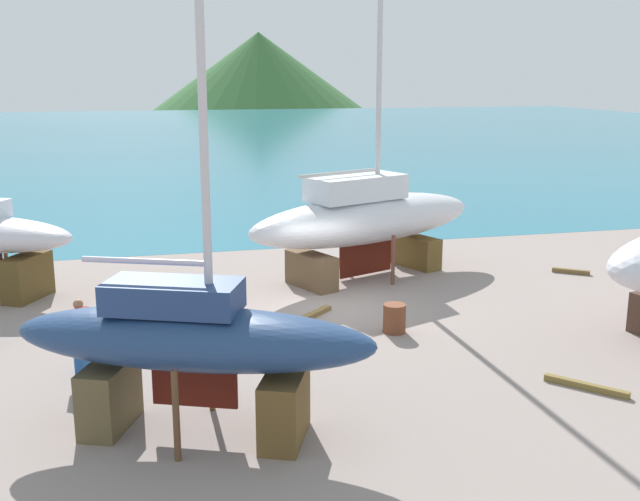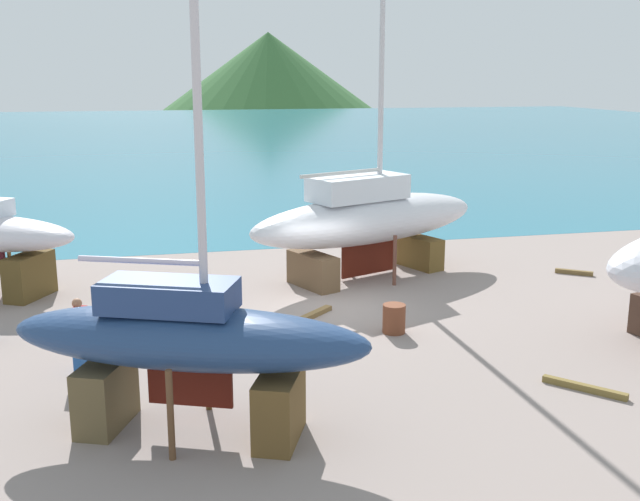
{
  "view_description": "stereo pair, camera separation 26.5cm",
  "coord_description": "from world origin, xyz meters",
  "px_view_note": "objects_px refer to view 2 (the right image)",
  "views": [
    {
      "loc": [
        -5.35,
        -19.93,
        6.51
      ],
      "look_at": [
        -0.66,
        -0.98,
        1.96
      ],
      "focal_mm": 42.61,
      "sensor_mm": 36.0,
      "label": 1
    },
    {
      "loc": [
        -5.09,
        -19.99,
        6.51
      ],
      "look_at": [
        -0.66,
        -0.98,
        1.96
      ],
      "focal_mm": 42.61,
      "sensor_mm": 36.0,
      "label": 2
    }
  ],
  "objects_px": {
    "sailboat_mid_port": "(368,218)",
    "worker": "(79,334)",
    "barrel_tipped_right": "(394,319)",
    "sailboat_small_center": "(187,341)"
  },
  "relations": [
    {
      "from": "sailboat_small_center",
      "to": "barrel_tipped_right",
      "type": "height_order",
      "value": "sailboat_small_center"
    },
    {
      "from": "sailboat_mid_port",
      "to": "barrel_tipped_right",
      "type": "height_order",
      "value": "sailboat_mid_port"
    },
    {
      "from": "sailboat_small_center",
      "to": "sailboat_mid_port",
      "type": "xyz_separation_m",
      "value": [
        6.38,
        9.98,
        0.17
      ]
    },
    {
      "from": "sailboat_mid_port",
      "to": "worker",
      "type": "bearing_deg",
      "value": -165.55
    },
    {
      "from": "sailboat_mid_port",
      "to": "worker",
      "type": "xyz_separation_m",
      "value": [
        -8.57,
        -6.44,
        -1.07
      ]
    },
    {
      "from": "worker",
      "to": "barrel_tipped_right",
      "type": "relative_size",
      "value": 2.28
    },
    {
      "from": "sailboat_mid_port",
      "to": "barrel_tipped_right",
      "type": "relative_size",
      "value": 19.57
    },
    {
      "from": "sailboat_small_center",
      "to": "barrel_tipped_right",
      "type": "xyz_separation_m",
      "value": [
        5.47,
        4.47,
        -1.41
      ]
    },
    {
      "from": "sailboat_small_center",
      "to": "worker",
      "type": "relative_size",
      "value": 6.0
    },
    {
      "from": "worker",
      "to": "barrel_tipped_right",
      "type": "height_order",
      "value": "worker"
    }
  ]
}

